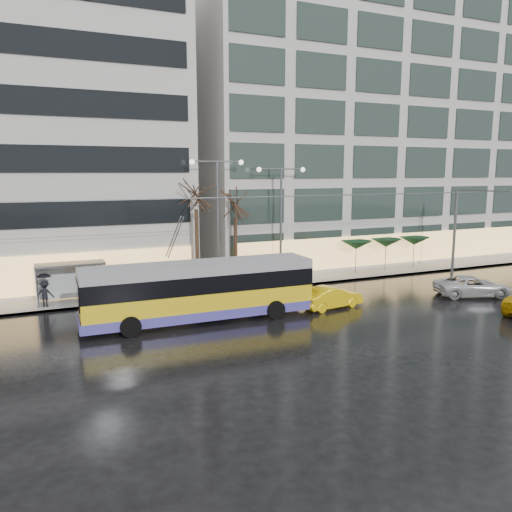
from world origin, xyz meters
TOP-DOWN VIEW (x-y plane):
  - ground at (0.00, 0.00)m, footprint 140.00×140.00m
  - sidewalk at (2.00, 14.00)m, footprint 80.00×10.00m
  - kerb at (2.00, 9.05)m, footprint 80.00×0.10m
  - building_right at (19.00, 19.00)m, footprint 32.00×14.00m
  - trolleybus at (-1.61, 3.72)m, footprint 13.06×5.19m
  - catenary at (1.00, 7.94)m, footprint 42.24×5.12m
  - bus_shelter at (-8.38, 10.69)m, footprint 4.20×1.60m
  - street_lamp_near at (2.00, 10.80)m, footprint 3.96×0.36m
  - street_lamp_far at (7.00, 10.80)m, footprint 3.96×0.36m
  - tree_a at (0.50, 11.00)m, footprint 3.20×3.20m
  - tree_b at (3.50, 11.20)m, footprint 3.20×3.20m
  - parasol_a at (14.00, 11.00)m, footprint 2.50×2.50m
  - parasol_b at (17.00, 11.00)m, footprint 2.50×2.50m
  - parasol_c at (20.00, 11.00)m, footprint 2.50×2.50m
  - taxi_b at (6.63, 3.03)m, footprint 4.26×2.00m
  - sedan_silver at (17.04, 1.74)m, footprint 5.47×3.85m
  - pedestrian_a at (-5.96, 11.56)m, footprint 1.27×1.28m
  - pedestrian_b at (-6.28, 10.98)m, footprint 0.89×0.80m
  - pedestrian_c at (-9.58, 9.86)m, footprint 1.17×1.01m

SIDE VIEW (x-z plane):
  - ground at x=0.00m, z-range 0.00..0.00m
  - sidewalk at x=2.00m, z-range 0.00..0.15m
  - kerb at x=2.00m, z-range 0.00..0.15m
  - taxi_b at x=6.63m, z-range 0.00..1.35m
  - sedan_silver at x=17.04m, z-range 0.00..1.39m
  - pedestrian_b at x=-6.28m, z-range 0.15..1.66m
  - pedestrian_c at x=-9.58m, z-range 0.21..2.32m
  - pedestrian_a at x=-5.96m, z-range 0.52..2.71m
  - trolleybus at x=-1.61m, z-range -1.38..4.65m
  - bus_shelter at x=-8.38m, z-range 0.71..3.22m
  - parasol_a at x=14.00m, z-range 1.12..3.77m
  - parasol_b at x=17.00m, z-range 1.12..3.77m
  - parasol_c at x=20.00m, z-range 1.12..3.77m
  - catenary at x=1.00m, z-range 0.75..7.75m
  - street_lamp_far at x=7.00m, z-range 1.45..9.98m
  - street_lamp_near at x=2.00m, z-range 1.48..10.51m
  - tree_b at x=3.50m, z-range 2.55..10.25m
  - tree_a at x=0.50m, z-range 2.89..11.29m
  - building_right at x=19.00m, z-range 0.15..25.15m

